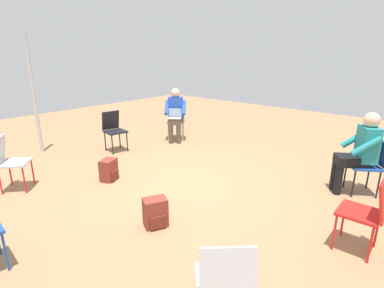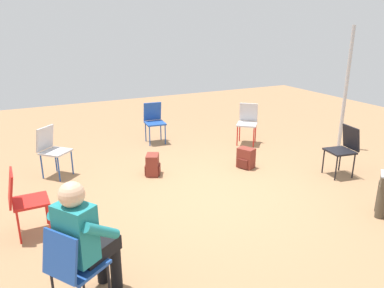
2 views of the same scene
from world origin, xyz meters
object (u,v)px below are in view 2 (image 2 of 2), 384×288
object	(u,v)px
chair_northwest	(72,265)
chair_east	(154,120)
chair_south	(344,147)
chair_north	(23,198)
person_in_teal	(85,235)
backpack_near_laptop_user	(153,166)
backpack_by_empty_chair	(246,159)
chair_northeast	(52,148)
chair_southeast	(248,121)

from	to	relation	value
chair_northwest	chair_east	world-z (taller)	same
chair_east	chair_south	distance (m)	3.81
chair_north	person_in_teal	world-z (taller)	person_in_teal
chair_south	person_in_teal	size ratio (longest dim) A/B	0.69
person_in_teal	backpack_near_laptop_user	distance (m)	3.09
person_in_teal	backpack_by_empty_chair	xyz separation A→B (m)	(2.17, -3.19, -0.54)
chair_south	chair_northwest	bearing A→B (deg)	114.33
chair_northeast	person_in_teal	size ratio (longest dim) A/B	0.69
chair_northeast	chair_north	bearing A→B (deg)	30.19
chair_southeast	chair_northeast	world-z (taller)	same
chair_northwest	backpack_by_empty_chair	bearing A→B (deg)	90.35
chair_north	person_in_teal	xyz separation A→B (m)	(-1.48, -0.44, 0.20)
chair_east	chair_southeast	bearing A→B (deg)	156.83
chair_south	backpack_by_empty_chair	bearing A→B (deg)	60.32
chair_east	chair_south	bearing A→B (deg)	130.24
chair_south	person_in_teal	xyz separation A→B (m)	(-1.17, 4.45, 0.20)
chair_east	chair_northeast	distance (m)	2.41
chair_north	backpack_near_laptop_user	distance (m)	2.34
chair_southeast	backpack_near_laptop_user	xyz separation A→B (m)	(-0.76, 2.43, -0.34)
chair_southeast	chair_east	xyz separation A→B (m)	(0.95, 1.74, 0.00)
chair_east	person_in_teal	bearing A→B (deg)	67.65
chair_east	chair_south	xyz separation A→B (m)	(-3.13, -2.18, 0.00)
chair_south	chair_north	bearing A→B (deg)	95.25
person_in_teal	backpack_near_laptop_user	bearing A→B (deg)	114.67
person_in_teal	backpack_by_empty_chair	world-z (taller)	person_in_teal
chair_northwest	chair_east	distance (m)	5.01
chair_east	chair_south	world-z (taller)	same
backpack_near_laptop_user	chair_southeast	bearing A→B (deg)	-72.61
chair_south	chair_northeast	size ratio (longest dim) A/B	1.00
chair_northwest	chair_northeast	distance (m)	3.39
backpack_near_laptop_user	backpack_by_empty_chair	world-z (taller)	same
chair_east	backpack_near_laptop_user	size ratio (longest dim) A/B	2.36
chair_north	backpack_by_empty_chair	xyz separation A→B (m)	(0.69, -3.64, -0.34)
person_in_teal	chair_north	bearing A→B (deg)	162.75
chair_south	chair_northeast	world-z (taller)	same
person_in_teal	chair_southeast	bearing A→B (deg)	96.01
chair_south	chair_north	size ratio (longest dim) A/B	1.00
person_in_teal	backpack_near_laptop_user	world-z (taller)	person_in_teal
chair_southeast	person_in_teal	size ratio (longest dim) A/B	0.69
chair_south	backpack_by_empty_chair	xyz separation A→B (m)	(1.00, 1.25, -0.34)
chair_east	chair_north	xyz separation A→B (m)	(-2.82, 2.71, 0.00)
chair_northwest	backpack_by_empty_chair	world-z (taller)	chair_northwest
chair_east	backpack_near_laptop_user	xyz separation A→B (m)	(-1.71, 0.68, -0.34)
chair_northeast	backpack_by_empty_chair	world-z (taller)	chair_northeast
chair_southeast	chair_northeast	bearing A→B (deg)	42.45
chair_north	chair_southeast	bearing A→B (deg)	111.81
chair_southeast	backpack_by_empty_chair	world-z (taller)	chair_southeast
chair_south	chair_northeast	distance (m)	4.85
chair_northwest	chair_south	xyz separation A→B (m)	(1.27, -4.59, 0.00)
chair_north	chair_south	bearing A→B (deg)	85.39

